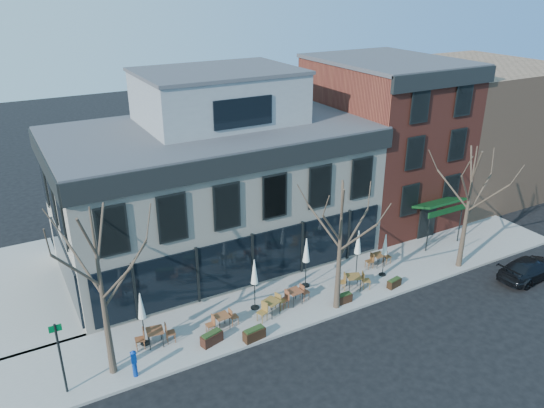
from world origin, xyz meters
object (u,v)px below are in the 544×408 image
parked_sedan (530,268)px  cafe_set_0 (155,336)px  umbrella_0 (141,309)px  call_box (134,362)px

parked_sedan → cafe_set_0: size_ratio=2.23×
parked_sedan → umbrella_0: size_ratio=1.56×
call_box → umbrella_0: (1.01, 1.96, 1.25)m
parked_sedan → call_box: call_box is taller
umbrella_0 → call_box: bearing=-117.2°
call_box → parked_sedan: bearing=-7.1°
call_box → cafe_set_0: call_box is taller
call_box → cafe_set_0: 2.19m
call_box → cafe_set_0: bearing=48.8°
parked_sedan → cafe_set_0: parked_sedan is taller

